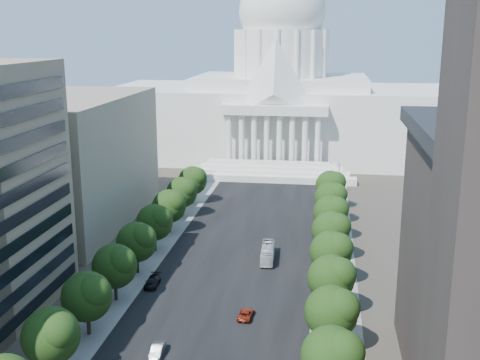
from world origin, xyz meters
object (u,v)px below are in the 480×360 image
at_px(car_red, 246,314).
at_px(city_bus, 268,253).
at_px(car_dark_b, 153,282).
at_px(car_silver, 157,350).

xyz_separation_m(car_red, city_bus, (1.00, 25.54, 0.81)).
xyz_separation_m(car_red, car_dark_b, (-18.24, 9.94, 0.14)).
relative_size(car_red, city_bus, 0.45).
bearing_deg(city_bus, car_red, -94.91).
distance_m(car_silver, city_bus, 40.38).
bearing_deg(car_silver, car_dark_b, 105.12).
distance_m(car_silver, car_dark_b, 24.15).
height_order(car_dark_b, city_bus, city_bus).
bearing_deg(car_dark_b, car_silver, -74.80).
distance_m(car_silver, car_red, 16.97).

